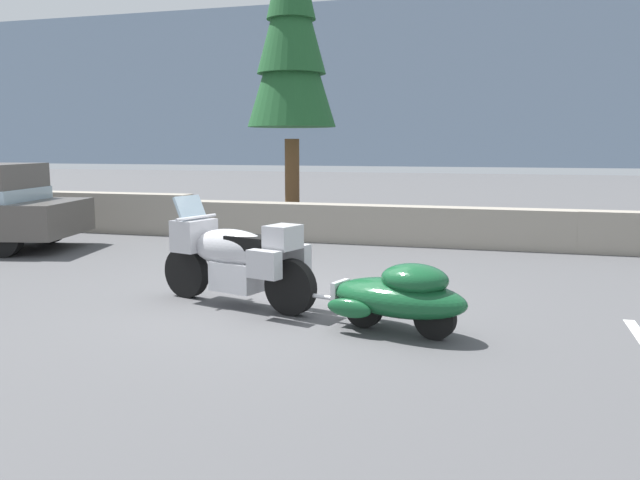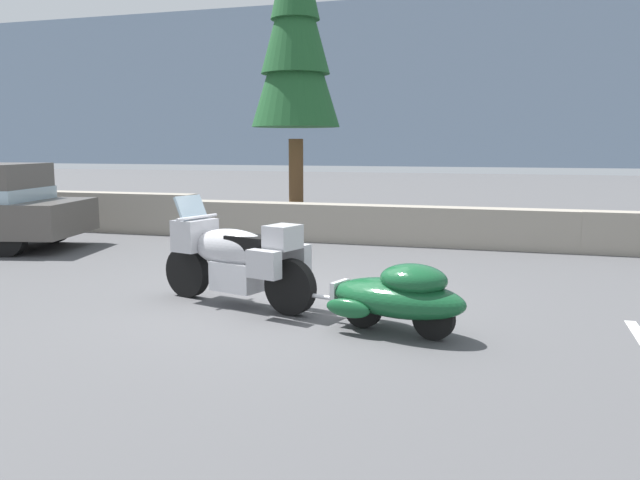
# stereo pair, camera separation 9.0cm
# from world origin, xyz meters

# --- Properties ---
(ground_plane) EXTENTS (80.00, 80.00, 0.00)m
(ground_plane) POSITION_xyz_m (0.00, 0.00, 0.00)
(ground_plane) COLOR #4C4C4F
(stone_guard_wall) EXTENTS (24.00, 0.57, 0.90)m
(stone_guard_wall) POSITION_xyz_m (-0.56, 5.24, 0.41)
(stone_guard_wall) COLOR gray
(stone_guard_wall) RESTS_ON ground
(distant_ridgeline) EXTENTS (240.00, 80.00, 16.00)m
(distant_ridgeline) POSITION_xyz_m (0.00, 95.23, 8.00)
(distant_ridgeline) COLOR #7F93AD
(distant_ridgeline) RESTS_ON ground
(touring_motorcycle) EXTENTS (2.25, 1.13, 1.33)m
(touring_motorcycle) POSITION_xyz_m (-0.48, -0.29, 0.62)
(touring_motorcycle) COLOR black
(touring_motorcycle) RESTS_ON ground
(car_shaped_trailer) EXTENTS (2.21, 1.10, 0.76)m
(car_shaped_trailer) POSITION_xyz_m (1.65, -0.92, 0.41)
(car_shaped_trailer) COLOR black
(car_shaped_trailer) RESTS_ON ground
(pine_tree_tall) EXTENTS (2.08, 2.08, 7.38)m
(pine_tree_tall) POSITION_xyz_m (-2.20, 7.13, 4.62)
(pine_tree_tall) COLOR brown
(pine_tree_tall) RESTS_ON ground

